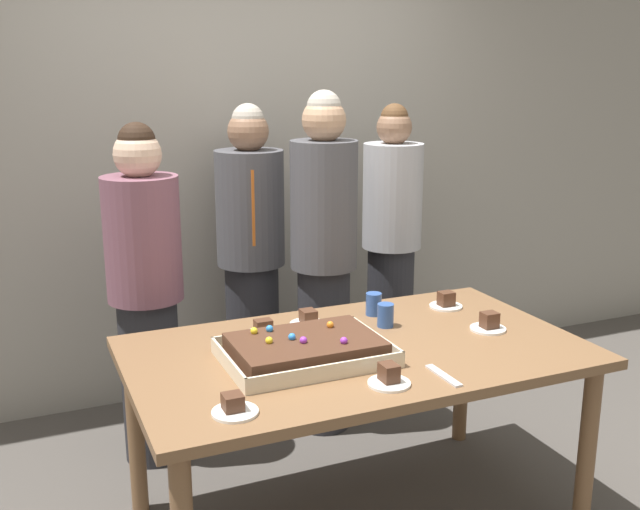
{
  "coord_description": "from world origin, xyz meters",
  "views": [
    {
      "loc": [
        -1.2,
        -2.42,
        1.83
      ],
      "look_at": [
        -0.09,
        0.15,
        1.12
      ],
      "focal_mm": 41.18,
      "sensor_mm": 36.0,
      "label": 1
    }
  ],
  "objects_px": {
    "party_table": "(357,368)",
    "cake_server_utensil": "(444,376)",
    "plated_slice_far_right": "(262,331)",
    "person_serving_front": "(146,292)",
    "person_striped_tie_right": "(391,248)",
    "drink_cup_middle": "(374,304)",
    "plated_slice_center_back": "(234,407)",
    "plated_slice_near_right": "(308,320)",
    "plated_slice_far_left": "(489,324)",
    "drink_cup_nearest": "(385,315)",
    "sheet_cake": "(305,349)",
    "person_far_right_suit": "(324,259)",
    "plated_slice_near_left": "(446,302)",
    "plated_slice_center_front": "(389,378)",
    "person_green_shirt_behind": "(251,257)"
  },
  "relations": [
    {
      "from": "plated_slice_near_right",
      "to": "person_green_shirt_behind",
      "type": "relative_size",
      "value": 0.09
    },
    {
      "from": "plated_slice_near_right",
      "to": "plated_slice_center_front",
      "type": "bearing_deg",
      "value": -87.88
    },
    {
      "from": "plated_slice_center_front",
      "to": "sheet_cake",
      "type": "bearing_deg",
      "value": 119.79
    },
    {
      "from": "plated_slice_center_back",
      "to": "drink_cup_middle",
      "type": "bearing_deg",
      "value": 38.66
    },
    {
      "from": "drink_cup_nearest",
      "to": "plated_slice_center_front",
      "type": "bearing_deg",
      "value": -117.08
    },
    {
      "from": "drink_cup_middle",
      "to": "person_striped_tie_right",
      "type": "xyz_separation_m",
      "value": [
        0.51,
        0.76,
        0.04
      ]
    },
    {
      "from": "plated_slice_far_right",
      "to": "person_serving_front",
      "type": "distance_m",
      "value": 0.7
    },
    {
      "from": "plated_slice_center_front",
      "to": "person_striped_tie_right",
      "type": "bearing_deg",
      "value": 61.02
    },
    {
      "from": "plated_slice_far_left",
      "to": "person_green_shirt_behind",
      "type": "height_order",
      "value": "person_green_shirt_behind"
    },
    {
      "from": "drink_cup_middle",
      "to": "person_serving_front",
      "type": "xyz_separation_m",
      "value": [
        -0.9,
        0.55,
        0.01
      ]
    },
    {
      "from": "cake_server_utensil",
      "to": "party_table",
      "type": "bearing_deg",
      "value": 113.14
    },
    {
      "from": "plated_slice_far_left",
      "to": "drink_cup_middle",
      "type": "distance_m",
      "value": 0.51
    },
    {
      "from": "plated_slice_near_right",
      "to": "person_serving_front",
      "type": "xyz_separation_m",
      "value": [
        -0.58,
        0.55,
        0.04
      ]
    },
    {
      "from": "plated_slice_far_right",
      "to": "person_striped_tie_right",
      "type": "relative_size",
      "value": 0.09
    },
    {
      "from": "plated_slice_center_back",
      "to": "person_striped_tie_right",
      "type": "bearing_deg",
      "value": 46.76
    },
    {
      "from": "person_serving_front",
      "to": "drink_cup_nearest",
      "type": "bearing_deg",
      "value": 26.23
    },
    {
      "from": "person_far_right_suit",
      "to": "drink_cup_nearest",
      "type": "bearing_deg",
      "value": 27.07
    },
    {
      "from": "drink_cup_middle",
      "to": "person_far_right_suit",
      "type": "height_order",
      "value": "person_far_right_suit"
    },
    {
      "from": "plated_slice_near_right",
      "to": "plated_slice_far_left",
      "type": "distance_m",
      "value": 0.76
    },
    {
      "from": "drink_cup_nearest",
      "to": "party_table",
      "type": "bearing_deg",
      "value": -141.67
    },
    {
      "from": "sheet_cake",
      "to": "person_striped_tie_right",
      "type": "bearing_deg",
      "value": 48.86
    },
    {
      "from": "plated_slice_far_right",
      "to": "plated_slice_near_right",
      "type": "bearing_deg",
      "value": 12.32
    },
    {
      "from": "party_table",
      "to": "cake_server_utensil",
      "type": "bearing_deg",
      "value": -66.86
    },
    {
      "from": "plated_slice_far_right",
      "to": "person_striped_tie_right",
      "type": "bearing_deg",
      "value": 37.94
    },
    {
      "from": "party_table",
      "to": "sheet_cake",
      "type": "bearing_deg",
      "value": -171.85
    },
    {
      "from": "party_table",
      "to": "drink_cup_nearest",
      "type": "xyz_separation_m",
      "value": [
        0.22,
        0.17,
        0.13
      ]
    },
    {
      "from": "plated_slice_near_right",
      "to": "sheet_cake",
      "type": "bearing_deg",
      "value": -113.84
    },
    {
      "from": "plated_slice_far_left",
      "to": "plated_slice_center_front",
      "type": "distance_m",
      "value": 0.72
    },
    {
      "from": "plated_slice_near_right",
      "to": "person_serving_front",
      "type": "height_order",
      "value": "person_serving_front"
    },
    {
      "from": "plated_slice_near_right",
      "to": "plated_slice_center_back",
      "type": "relative_size",
      "value": 1.0
    },
    {
      "from": "plated_slice_far_right",
      "to": "drink_cup_nearest",
      "type": "xyz_separation_m",
      "value": [
        0.52,
        -0.1,
        0.03
      ]
    },
    {
      "from": "party_table",
      "to": "plated_slice_near_right",
      "type": "bearing_deg",
      "value": 102.96
    },
    {
      "from": "plated_slice_near_left",
      "to": "person_far_right_suit",
      "type": "xyz_separation_m",
      "value": [
        -0.37,
        0.55,
        0.11
      ]
    },
    {
      "from": "sheet_cake",
      "to": "plated_slice_near_right",
      "type": "distance_m",
      "value": 0.39
    },
    {
      "from": "plated_slice_far_right",
      "to": "plated_slice_center_front",
      "type": "distance_m",
      "value": 0.67
    },
    {
      "from": "plated_slice_far_right",
      "to": "plated_slice_center_back",
      "type": "height_order",
      "value": "plated_slice_far_right"
    },
    {
      "from": "plated_slice_center_back",
      "to": "cake_server_utensil",
      "type": "bearing_deg",
      "value": -1.59
    },
    {
      "from": "person_green_shirt_behind",
      "to": "plated_slice_near_left",
      "type": "bearing_deg",
      "value": 43.41
    },
    {
      "from": "drink_cup_middle",
      "to": "plated_slice_center_front",
      "type": "bearing_deg",
      "value": -113.29
    },
    {
      "from": "plated_slice_near_left",
      "to": "plated_slice_center_back",
      "type": "xyz_separation_m",
      "value": [
        -1.2,
        -0.64,
        -0.0
      ]
    },
    {
      "from": "person_striped_tie_right",
      "to": "plated_slice_near_left",
      "type": "bearing_deg",
      "value": 30.34
    },
    {
      "from": "plated_slice_far_left",
      "to": "person_serving_front",
      "type": "bearing_deg",
      "value": 143.94
    },
    {
      "from": "plated_slice_near_right",
      "to": "plated_slice_far_left",
      "type": "xyz_separation_m",
      "value": [
        0.67,
        -0.36,
        0.0
      ]
    },
    {
      "from": "sheet_cake",
      "to": "plated_slice_far_left",
      "type": "bearing_deg",
      "value": -0.17
    },
    {
      "from": "party_table",
      "to": "sheet_cake",
      "type": "xyz_separation_m",
      "value": [
        -0.23,
        -0.03,
        0.12
      ]
    },
    {
      "from": "drink_cup_middle",
      "to": "person_serving_front",
      "type": "bearing_deg",
      "value": 148.66
    },
    {
      "from": "person_serving_front",
      "to": "person_green_shirt_behind",
      "type": "xyz_separation_m",
      "value": [
        0.62,
        0.34,
        0.03
      ]
    },
    {
      "from": "plated_slice_center_front",
      "to": "person_green_shirt_behind",
      "type": "height_order",
      "value": "person_green_shirt_behind"
    },
    {
      "from": "plated_slice_near_left",
      "to": "drink_cup_middle",
      "type": "distance_m",
      "value": 0.36
    },
    {
      "from": "party_table",
      "to": "drink_cup_nearest",
      "type": "distance_m",
      "value": 0.31
    }
  ]
}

